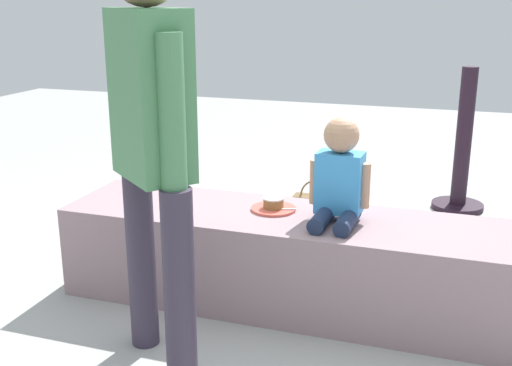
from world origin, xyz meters
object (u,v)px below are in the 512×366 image
object	(u,v)px
cake_plate	(274,206)
party_cup_red	(233,205)
gift_bag	(402,248)
water_bottle_near_gift	(359,230)
child_seated	(339,177)
adult_standing	(152,123)
water_bottle_far_side	(499,238)
cake_box_white	(479,265)
handbag_black_leather	(255,233)
handbag_brown_canvas	(317,212)

from	to	relation	value
cake_plate	party_cup_red	world-z (taller)	cake_plate
gift_bag	water_bottle_near_gift	size ratio (longest dim) A/B	2.00
child_seated	party_cup_red	world-z (taller)	child_seated
adult_standing	gift_bag	size ratio (longest dim) A/B	4.64
child_seated	gift_bag	size ratio (longest dim) A/B	1.34
cake_plate	water_bottle_far_side	distance (m)	1.48
party_cup_red	water_bottle_near_gift	bearing A→B (deg)	-16.14
child_seated	water_bottle_near_gift	distance (m)	1.07
gift_bag	water_bottle_near_gift	distance (m)	0.51
cake_plate	water_bottle_near_gift	size ratio (longest dim) A/B	1.24
cake_box_white	adult_standing	bearing A→B (deg)	-133.39
gift_bag	party_cup_red	size ratio (longest dim) A/B	3.05
water_bottle_far_side	party_cup_red	bearing A→B (deg)	173.51
gift_bag	party_cup_red	bearing A→B (deg)	151.29
water_bottle_near_gift	party_cup_red	distance (m)	0.96
adult_standing	cake_plate	distance (m)	0.94
handbag_black_leather	party_cup_red	bearing A→B (deg)	121.47
child_seated	party_cup_red	xyz separation A→B (m)	(-0.96, 1.16, -0.61)
cake_plate	handbag_black_leather	size ratio (longest dim) A/B	0.70
water_bottle_far_side	handbag_brown_canvas	distance (m)	1.11
child_seated	cake_box_white	size ratio (longest dim) A/B	1.73
water_bottle_near_gift	cake_box_white	bearing A→B (deg)	-20.05
cake_plate	handbag_brown_canvas	distance (m)	1.06
adult_standing	party_cup_red	xyz separation A→B (m)	(-0.38, 1.84, -0.95)
cake_plate	handbag_black_leather	xyz separation A→B (m)	(-0.27, 0.52, -0.36)
gift_bag	water_bottle_near_gift	bearing A→B (deg)	126.47
water_bottle_far_side	cake_plate	bearing A→B (deg)	-140.48
child_seated	water_bottle_far_side	world-z (taller)	child_seated
child_seated	water_bottle_far_side	size ratio (longest dim) A/B	2.03
cake_plate	party_cup_red	size ratio (longest dim) A/B	1.90
gift_bag	water_bottle_near_gift	xyz separation A→B (m)	(-0.30, 0.40, -0.08)
water_bottle_near_gift	child_seated	bearing A→B (deg)	-87.99
handbag_black_leather	handbag_brown_canvas	size ratio (longest dim) A/B	0.96
adult_standing	handbag_black_leather	world-z (taller)	adult_standing
handbag_black_leather	child_seated	bearing A→B (deg)	-43.90
party_cup_red	handbag_black_leather	xyz separation A→B (m)	(0.36, -0.59, 0.06)
gift_bag	cake_box_white	xyz separation A→B (m)	(0.40, 0.15, -0.10)
water_bottle_far_side	gift_bag	bearing A→B (deg)	-137.29
party_cup_red	cake_box_white	size ratio (longest dim) A/B	0.42
gift_bag	party_cup_red	distance (m)	1.40
cake_plate	gift_bag	xyz separation A→B (m)	(0.59, 0.44, -0.32)
adult_standing	cake_box_white	xyz separation A→B (m)	(1.25, 1.32, -0.95)
cake_box_white	water_bottle_far_side	bearing A→B (deg)	71.31
cake_plate	cake_box_white	xyz separation A→B (m)	(0.99, 0.59, -0.42)
child_seated	party_cup_red	distance (m)	1.63
cake_plate	handbag_brown_canvas	bearing A→B (deg)	90.34
handbag_brown_canvas	adult_standing	bearing A→B (deg)	-98.09
cake_plate	water_bottle_far_side	bearing A→B (deg)	39.52
child_seated	gift_bag	xyz separation A→B (m)	(0.27, 0.49, -0.51)
child_seated	cake_box_white	xyz separation A→B (m)	(0.67, 0.64, -0.61)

